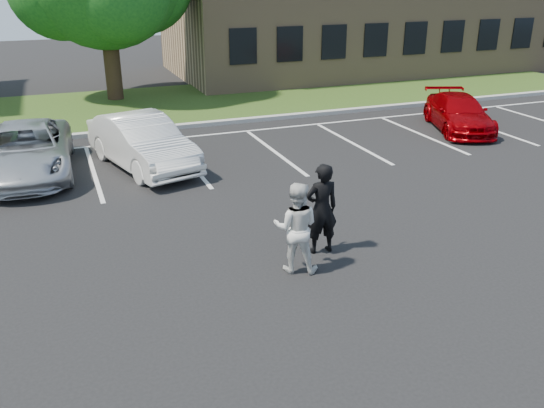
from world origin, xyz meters
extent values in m
plane|color=black|center=(0.00, 0.00, 0.00)|extent=(90.00, 90.00, 0.00)
cube|color=#979791|center=(0.00, 12.00, 0.07)|extent=(40.00, 0.30, 0.15)
cube|color=#284215|center=(0.00, 16.00, 0.04)|extent=(44.00, 8.00, 0.08)
cube|color=silver|center=(-2.80, 8.00, 0.01)|extent=(0.12, 5.20, 0.01)
cube|color=silver|center=(0.00, 8.00, 0.01)|extent=(0.12, 5.20, 0.01)
cube|color=silver|center=(2.80, 8.00, 0.01)|extent=(0.12, 5.20, 0.01)
cube|color=silver|center=(5.60, 8.00, 0.01)|extent=(0.12, 5.20, 0.01)
cube|color=silver|center=(8.40, 8.00, 0.01)|extent=(0.12, 5.20, 0.01)
cube|color=silver|center=(11.20, 8.00, 0.01)|extent=(0.12, 5.20, 0.01)
cube|color=silver|center=(14.00, 8.00, 0.01)|extent=(0.12, 5.20, 0.01)
cube|color=silver|center=(1.40, 10.70, 0.01)|extent=(34.00, 0.12, 0.01)
cube|color=black|center=(4.80, 16.97, 2.20)|extent=(1.30, 0.06, 1.60)
cube|color=black|center=(7.10, 16.97, 2.20)|extent=(1.30, 0.06, 1.60)
cube|color=black|center=(9.40, 16.97, 2.20)|extent=(1.30, 0.06, 1.60)
cube|color=black|center=(11.70, 16.97, 2.20)|extent=(1.30, 0.06, 1.60)
cube|color=black|center=(14.00, 16.97, 2.20)|extent=(1.30, 0.06, 1.60)
cube|color=black|center=(16.30, 16.97, 2.20)|extent=(1.30, 0.06, 1.60)
cube|color=black|center=(18.60, 16.97, 2.20)|extent=(1.30, 0.06, 1.60)
cube|color=black|center=(20.90, 16.97, 2.20)|extent=(1.30, 0.06, 1.60)
cylinder|color=black|center=(-0.94, 17.84, 1.60)|extent=(0.70, 0.70, 3.20)
imported|color=black|center=(1.10, 1.09, 0.95)|extent=(0.70, 0.47, 1.90)
imported|color=silver|center=(0.31, 0.55, 0.90)|extent=(1.08, 1.00, 1.79)
imported|color=#B3B5BB|center=(-4.49, 8.42, 0.71)|extent=(2.66, 5.26, 1.42)
imported|color=silver|center=(-1.36, 7.92, 0.76)|extent=(2.78, 4.89, 1.52)
imported|color=#890004|center=(10.00, 8.13, 0.62)|extent=(3.10, 4.58, 1.23)
camera|label=1|loc=(-3.68, -8.48, 5.39)|focal=38.00mm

